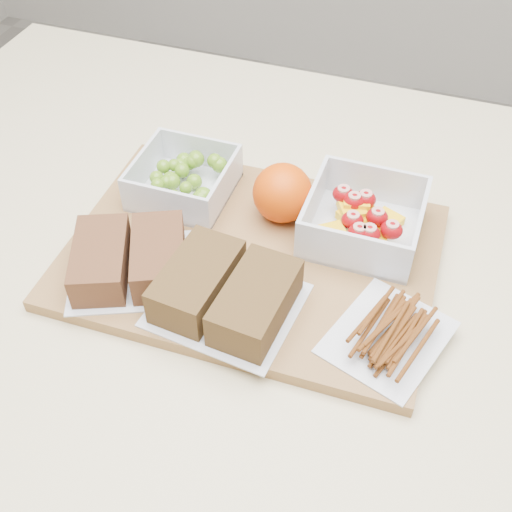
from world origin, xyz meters
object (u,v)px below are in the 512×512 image
object	(u,v)px
sandwich_bag_center	(226,292)
pretzel_bag	(389,330)
cutting_board	(251,256)
orange	(282,193)
fruit_container	(363,221)
sandwich_bag_left	(130,259)
grape_container	(185,179)

from	to	relation	value
sandwich_bag_center	pretzel_bag	bearing A→B (deg)	4.70
cutting_board	orange	bearing A→B (deg)	77.18
fruit_container	sandwich_bag_left	world-z (taller)	fruit_container
cutting_board	grape_container	distance (m)	0.14
cutting_board	fruit_container	bearing A→B (deg)	30.41
cutting_board	pretzel_bag	bearing A→B (deg)	-23.63
grape_container	orange	bearing A→B (deg)	-1.21
grape_container	orange	xyz separation A→B (m)	(0.13, -0.00, 0.01)
cutting_board	fruit_container	distance (m)	0.14
grape_container	fruit_container	xyz separation A→B (m)	(0.23, -0.00, 0.00)
sandwich_bag_center	grape_container	bearing A→B (deg)	125.98
grape_container	fruit_container	bearing A→B (deg)	-0.86
fruit_container	sandwich_bag_center	distance (m)	0.19
grape_container	fruit_container	world-z (taller)	fruit_container
fruit_container	sandwich_bag_left	size ratio (longest dim) A/B	0.75
sandwich_bag_left	pretzel_bag	xyz separation A→B (m)	(0.29, 0.00, -0.01)
orange	pretzel_bag	bearing A→B (deg)	-41.95
orange	cutting_board	bearing A→B (deg)	-101.86
sandwich_bag_center	pretzel_bag	xyz separation A→B (m)	(0.17, 0.01, -0.01)
grape_container	sandwich_bag_center	xyz separation A→B (m)	(0.12, -0.16, 0.00)
sandwich_bag_left	sandwich_bag_center	distance (m)	0.12
cutting_board	orange	xyz separation A→B (m)	(0.01, 0.07, 0.04)
orange	sandwich_bag_center	distance (m)	0.16
fruit_container	cutting_board	bearing A→B (deg)	-148.63
sandwich_bag_left	cutting_board	bearing A→B (deg)	32.84
orange	pretzel_bag	world-z (taller)	orange
orange	sandwich_bag_left	world-z (taller)	orange
fruit_container	pretzel_bag	size ratio (longest dim) A/B	0.85
sandwich_bag_left	orange	bearing A→B (deg)	48.00
cutting_board	sandwich_bag_center	xyz separation A→B (m)	(0.00, -0.09, 0.03)
cutting_board	sandwich_bag_center	size ratio (longest dim) A/B	2.61
grape_container	sandwich_bag_center	distance (m)	0.20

